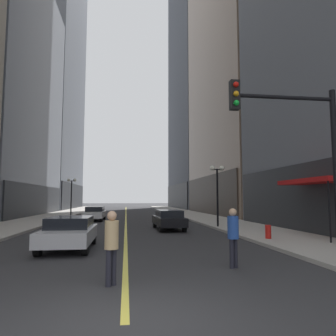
# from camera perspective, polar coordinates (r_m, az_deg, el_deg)

# --- Properties ---
(ground_plane) EXTENTS (200.00, 200.00, 0.00)m
(ground_plane) POSITION_cam_1_polar(r_m,az_deg,el_deg) (40.55, -7.63, -8.45)
(ground_plane) COLOR #2D2D30
(sidewalk_left) EXTENTS (4.50, 78.00, 0.15)m
(sidewalk_left) POSITION_cam_1_polar(r_m,az_deg,el_deg) (41.38, -19.25, -8.03)
(sidewalk_left) COLOR #ADA8A0
(sidewalk_left) RESTS_ON ground
(sidewalk_right) EXTENTS (4.50, 78.00, 0.15)m
(sidewalk_right) POSITION_cam_1_polar(r_m,az_deg,el_deg) (41.38, 3.99, -8.32)
(sidewalk_right) COLOR #ADA8A0
(sidewalk_right) RESTS_ON ground
(lane_centre_stripe) EXTENTS (0.16, 70.00, 0.01)m
(lane_centre_stripe) POSITION_cam_1_polar(r_m,az_deg,el_deg) (40.55, -7.63, -8.44)
(lane_centre_stripe) COLOR #E5D64C
(lane_centre_stripe) RESTS_ON ground
(building_left_far) EXTENTS (15.94, 26.00, 83.86)m
(building_left_far) POSITION_cam_1_polar(r_m,az_deg,el_deg) (78.79, -22.12, 25.20)
(building_left_far) COLOR #4C515B
(building_left_far) RESTS_ON ground
(building_right_far) EXTENTS (11.16, 26.00, 79.40)m
(building_right_far) POSITION_cam_1_polar(r_m,az_deg,el_deg) (77.15, 5.87, 23.58)
(building_right_far) COLOR #4C515B
(building_right_far) RESTS_ON ground
(storefront_awning_right) EXTENTS (1.60, 4.73, 3.12)m
(storefront_awning_right) POSITION_cam_1_polar(r_m,az_deg,el_deg) (18.10, 24.86, -2.21)
(storefront_awning_right) COLOR #B21414
(storefront_awning_right) RESTS_ON ground
(car_silver) EXTENTS (1.92, 4.26, 1.32)m
(car_silver) POSITION_cam_1_polar(r_m,az_deg,el_deg) (13.96, -17.42, -10.95)
(car_silver) COLOR #B7B7BC
(car_silver) RESTS_ON ground
(car_black) EXTENTS (1.87, 4.65, 1.32)m
(car_black) POSITION_cam_1_polar(r_m,az_deg,el_deg) (21.44, 0.11, -9.22)
(car_black) COLOR black
(car_black) RESTS_ON ground
(car_white) EXTENTS (1.87, 4.34, 1.32)m
(car_white) POSITION_cam_1_polar(r_m,az_deg,el_deg) (30.96, -13.11, -7.94)
(car_white) COLOR silver
(car_white) RESTS_ON ground
(pedestrian_in_blue_hoodie) EXTENTS (0.46, 0.46, 1.79)m
(pedestrian_in_blue_hoodie) POSITION_cam_1_polar(r_m,az_deg,el_deg) (10.01, 11.71, -11.42)
(pedestrian_in_blue_hoodie) COLOR black
(pedestrian_in_blue_hoodie) RESTS_ON ground
(pedestrian_in_tan_trench) EXTENTS (0.48, 0.48, 1.79)m
(pedestrian_in_tan_trench) POSITION_cam_1_polar(r_m,az_deg,el_deg) (7.99, -10.20, -12.97)
(pedestrian_in_tan_trench) COLOR black
(pedestrian_in_tan_trench) RESTS_ON ground
(traffic_light_near_right) EXTENTS (3.43, 0.35, 5.65)m
(traffic_light_near_right) POSITION_cam_1_polar(r_m,az_deg,el_deg) (10.50, 23.30, 3.94)
(traffic_light_near_right) COLOR black
(traffic_light_near_right) RESTS_ON ground
(street_lamp_left_far) EXTENTS (1.06, 0.36, 4.43)m
(street_lamp_left_far) POSITION_cam_1_polar(r_m,az_deg,el_deg) (38.82, -17.08, -3.58)
(street_lamp_left_far) COLOR black
(street_lamp_left_far) RESTS_ON ground
(street_lamp_right_mid) EXTENTS (1.06, 0.36, 4.43)m
(street_lamp_right_mid) POSITION_cam_1_polar(r_m,az_deg,el_deg) (22.61, 8.91, -2.52)
(street_lamp_right_mid) COLOR black
(street_lamp_right_mid) RESTS_ON ground
(fire_hydrant_right) EXTENTS (0.28, 0.28, 0.80)m
(fire_hydrant_right) POSITION_cam_1_polar(r_m,az_deg,el_deg) (16.42, 17.70, -11.21)
(fire_hydrant_right) COLOR red
(fire_hydrant_right) RESTS_ON ground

